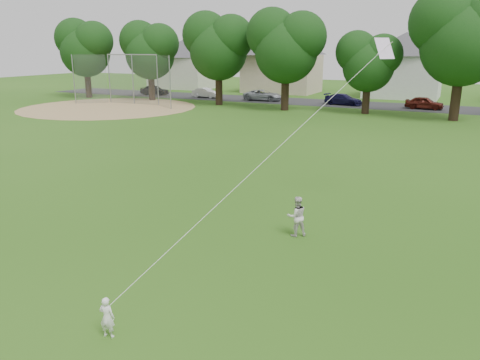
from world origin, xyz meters
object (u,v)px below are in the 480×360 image
at_px(toddler, 107,317).
at_px(baseball_backstop, 130,80).
at_px(older_boy, 297,216).
at_px(kite, 282,144).

xyz_separation_m(toddler, baseball_backstop, (-26.88, 34.45, 2.17)).
xyz_separation_m(older_boy, kite, (-0.08, -1.30, 2.68)).
distance_m(older_boy, baseball_backstop, 39.61).
relative_size(toddler, kite, 0.07).
relative_size(older_boy, baseball_backstop, 0.11).
bearing_deg(kite, older_boy, 86.52).
xyz_separation_m(toddler, kite, (1.71, 5.90, 2.89)).
height_order(toddler, baseball_backstop, baseball_backstop).
distance_m(kite, baseball_backstop, 40.41).
bearing_deg(toddler, older_boy, -115.13).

